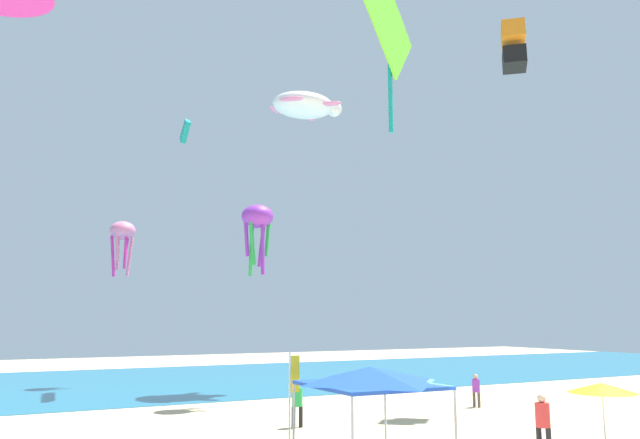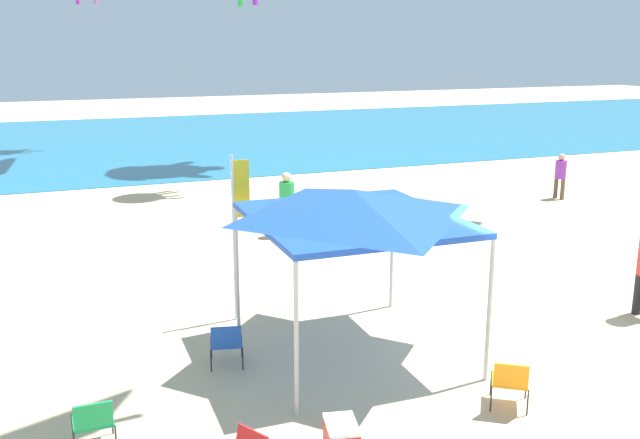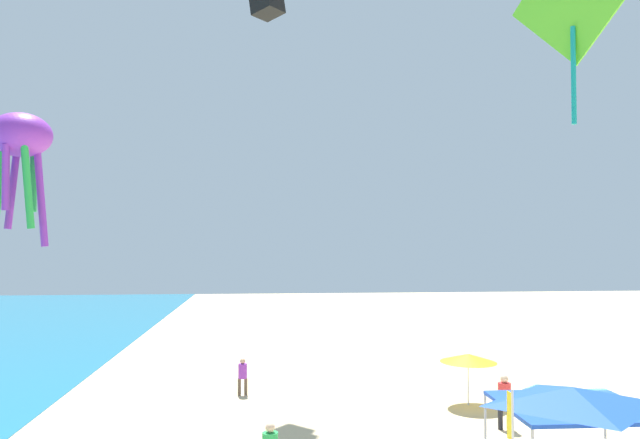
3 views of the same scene
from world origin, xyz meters
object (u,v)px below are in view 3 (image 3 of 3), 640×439
at_px(beach_umbrella, 468,358).
at_px(person_by_tent, 243,374).
at_px(canopy_tent, 572,398).
at_px(kite_octopus_purple, 21,142).
at_px(person_beachcomber, 504,397).
at_px(kite_diamond_lime, 573,3).

relative_size(beach_umbrella, person_by_tent, 1.45).
distance_m(canopy_tent, kite_octopus_purple, 16.30).
distance_m(canopy_tent, person_beachcomber, 6.28).
bearing_deg(person_by_tent, beach_umbrella, 151.77).
distance_m(person_by_tent, kite_diamond_lime, 18.94).
height_order(beach_umbrella, person_beachcomber, beach_umbrella).
height_order(person_by_tent, person_beachcomber, person_beachcomber).
distance_m(person_beachcomber, kite_diamond_lime, 13.20).
bearing_deg(beach_umbrella, person_beachcomber, -175.73).
height_order(person_by_tent, kite_octopus_purple, kite_octopus_purple).
distance_m(canopy_tent, beach_umbrella, 9.28).
bearing_deg(person_by_tent, person_beachcomber, 135.87).
bearing_deg(person_beachcomber, kite_octopus_purple, -176.08).
bearing_deg(canopy_tent, kite_octopus_purple, 80.73).
height_order(canopy_tent, beach_umbrella, canopy_tent).
height_order(beach_umbrella, kite_octopus_purple, kite_octopus_purple).
distance_m(beach_umbrella, kite_diamond_lime, 14.18).
height_order(kite_diamond_lime, kite_octopus_purple, kite_diamond_lime).
bearing_deg(person_by_tent, canopy_tent, 113.80).
relative_size(person_beachcomber, kite_diamond_lime, 0.35).
bearing_deg(kite_diamond_lime, canopy_tent, -77.14).
xyz_separation_m(beach_umbrella, person_beachcomber, (-3.18, -0.24, -0.78)).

